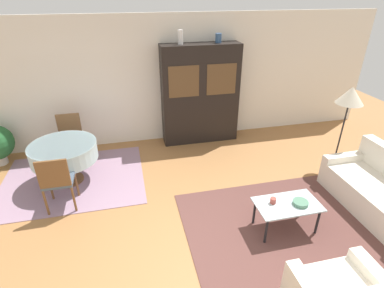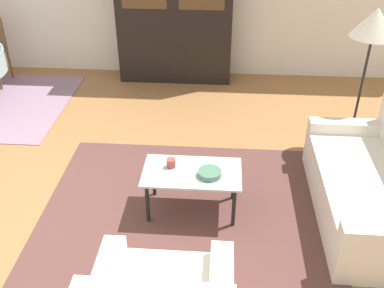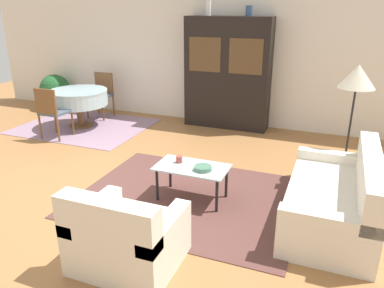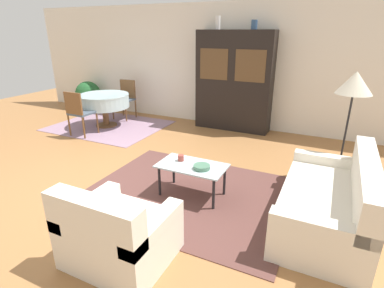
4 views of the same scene
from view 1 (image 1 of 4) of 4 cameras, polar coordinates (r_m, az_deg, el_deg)
ground_plane at (r=4.17m, az=1.80°, el=-21.04°), size 14.00×14.00×0.00m
wall_back at (r=6.57m, az=-6.25°, el=11.85°), size 10.00×0.06×2.70m
area_rug at (r=4.75m, az=16.31°, el=-14.96°), size 2.75×2.17×0.01m
dining_rug at (r=5.94m, az=-21.60°, el=-6.27°), size 2.50×1.99×0.01m
couch at (r=5.57m, az=32.66°, el=-7.89°), size 0.91×1.78×0.85m
coffee_table at (r=4.50m, az=17.67°, el=-11.31°), size 0.90×0.51×0.44m
display_cabinet at (r=6.55m, az=1.55°, el=9.37°), size 1.65×0.44×2.13m
dining_table at (r=5.64m, az=-23.23°, el=-1.45°), size 1.13×1.13×0.74m
dining_chair_near at (r=5.00m, az=-24.32°, el=-6.20°), size 0.44×0.44×0.94m
dining_chair_far at (r=6.35m, az=-22.22°, el=1.57°), size 0.44×0.44×0.94m
floor_lamp at (r=5.97m, az=27.92°, el=7.73°), size 0.47×0.47×1.61m
cup at (r=4.40m, az=15.18°, el=-10.38°), size 0.08×0.08×0.08m
bowl at (r=4.50m, az=19.96°, el=-10.49°), size 0.21×0.21×0.05m
vase_tall at (r=6.18m, az=-2.24°, el=19.67°), size 0.10×0.10×0.27m
vase_short at (r=6.38m, az=5.05°, el=19.46°), size 0.12×0.12×0.18m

